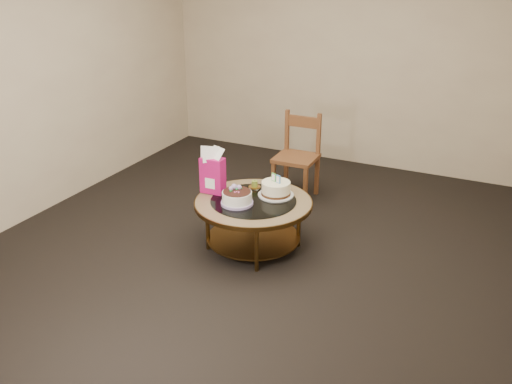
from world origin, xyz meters
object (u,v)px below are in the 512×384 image
at_px(coffee_table, 253,209).
at_px(cream_cake, 276,189).
at_px(decorated_cake, 237,198).
at_px(gift_bag, 213,171).
at_px(dining_chair, 297,156).

relative_size(coffee_table, cream_cake, 3.26).
relative_size(decorated_cake, gift_bag, 0.66).
height_order(decorated_cake, dining_chair, dining_chair).
bearing_deg(decorated_cake, dining_chair, 89.89).
bearing_deg(cream_cake, coffee_table, -102.59).
height_order(coffee_table, cream_cake, cream_cake).
distance_m(coffee_table, gift_bag, 0.49).
height_order(gift_bag, dining_chair, dining_chair).
relative_size(coffee_table, dining_chair, 1.14).
bearing_deg(dining_chair, gift_bag, -105.43).
bearing_deg(coffee_table, cream_cake, 53.41).
height_order(decorated_cake, gift_bag, gift_bag).
bearing_deg(dining_chair, cream_cake, -79.22).
bearing_deg(gift_bag, coffee_table, -2.36).
xyz_separation_m(cream_cake, dining_chair, (-0.22, 1.04, -0.07)).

